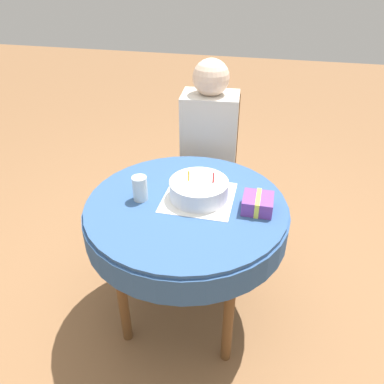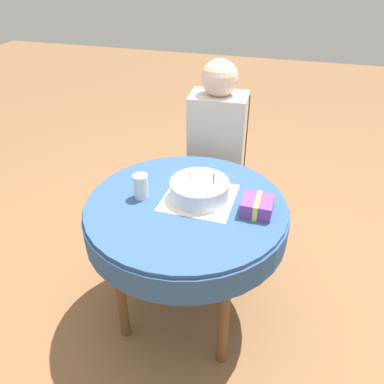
{
  "view_description": "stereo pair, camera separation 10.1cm",
  "coord_description": "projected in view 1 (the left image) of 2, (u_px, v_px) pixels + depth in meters",
  "views": [
    {
      "loc": [
        0.35,
        -1.39,
        1.71
      ],
      "look_at": [
        0.02,
        0.02,
        0.77
      ],
      "focal_mm": 35.0,
      "sensor_mm": 36.0,
      "label": 1
    },
    {
      "loc": [
        0.44,
        -1.36,
        1.71
      ],
      "look_at": [
        0.02,
        0.02,
        0.77
      ],
      "focal_mm": 35.0,
      "sensor_mm": 36.0,
      "label": 2
    }
  ],
  "objects": [
    {
      "name": "gift_box",
      "position": [
        258.0,
        203.0,
        1.67
      ],
      "size": [
        0.14,
        0.14,
        0.07
      ],
      "color": "#753D99",
      "rests_on": "dining_table"
    },
    {
      "name": "napkin",
      "position": [
        199.0,
        197.0,
        1.78
      ],
      "size": [
        0.33,
        0.33,
        0.0
      ],
      "color": "white",
      "rests_on": "dining_table"
    },
    {
      "name": "person",
      "position": [
        209.0,
        140.0,
        2.31
      ],
      "size": [
        0.36,
        0.36,
        1.21
      ],
      "rotation": [
        0.0,
        0.0,
        0.09
      ],
      "color": "beige",
      "rests_on": "ground_plane"
    },
    {
      "name": "chair",
      "position": [
        210.0,
        164.0,
        2.51
      ],
      "size": [
        0.42,
        0.42,
        0.96
      ],
      "rotation": [
        0.0,
        0.0,
        0.09
      ],
      "color": "brown",
      "rests_on": "ground_plane"
    },
    {
      "name": "dining_table",
      "position": [
        186.0,
        218.0,
        1.79
      ],
      "size": [
        0.96,
        0.96,
        0.72
      ],
      "color": "#335689",
      "rests_on": "ground_plane"
    },
    {
      "name": "drinking_glass",
      "position": [
        140.0,
        188.0,
        1.73
      ],
      "size": [
        0.07,
        0.07,
        0.12
      ],
      "color": "silver",
      "rests_on": "dining_table"
    },
    {
      "name": "ground_plane",
      "position": [
        187.0,
        307.0,
        2.13
      ],
      "size": [
        12.0,
        12.0,
        0.0
      ],
      "primitive_type": "plane",
      "color": "#8C603D"
    },
    {
      "name": "birthday_cake",
      "position": [
        199.0,
        189.0,
        1.75
      ],
      "size": [
        0.28,
        0.28,
        0.14
      ],
      "color": "white",
      "rests_on": "dining_table"
    }
  ]
}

